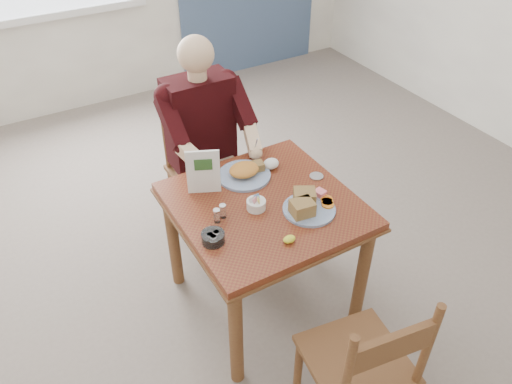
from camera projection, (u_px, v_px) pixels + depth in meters
floor at (263, 297)px, 3.04m from camera, size 6.00×6.00×0.00m
lemon_wedge at (289, 239)px, 2.34m from camera, size 0.07×0.06×0.03m
napkin at (271, 164)px, 2.81m from camera, size 0.11×0.09×0.06m
metal_dish at (316, 176)px, 2.75m from camera, size 0.09×0.09×0.01m
table at (264, 218)px, 2.65m from camera, size 0.92×0.92×0.75m
chair_far at (202, 168)px, 3.29m from camera, size 0.42×0.42×0.95m
chair_near at (362, 367)px, 2.13m from camera, size 0.48×0.48×0.95m
diner at (205, 131)px, 3.03m from camera, size 0.53×0.56×1.39m
near_plate at (307, 205)px, 2.51m from camera, size 0.33×0.33×0.09m
far_plate at (245, 172)px, 2.74m from camera, size 0.34×0.34×0.08m
caddy at (256, 204)px, 2.52m from camera, size 0.13×0.13×0.07m
shakers at (220, 213)px, 2.45m from camera, size 0.09×0.06×0.08m
creamer at (213, 237)px, 2.33m from camera, size 0.14×0.14×0.05m
menu at (203, 172)px, 2.57m from camera, size 0.16×0.09×0.26m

